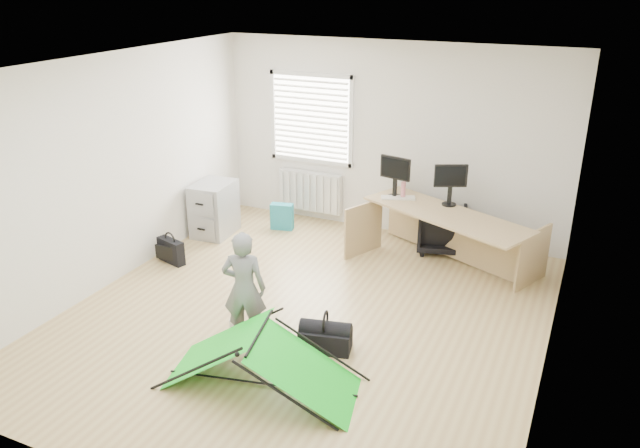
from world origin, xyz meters
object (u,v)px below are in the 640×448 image
at_px(office_chair, 442,229).
at_px(storage_crate, 462,242).
at_px(person, 244,288).
at_px(filing_cabinet, 214,209).
at_px(desk, 444,241).
at_px(duffel_bag, 325,340).
at_px(monitor_right, 450,190).
at_px(kite, 260,359).
at_px(monitor_left, 395,182).
at_px(laptop_bag, 171,251).
at_px(thermos, 403,190).

relative_size(office_chair, storage_crate, 1.24).
bearing_deg(office_chair, person, 52.86).
bearing_deg(storage_crate, filing_cabinet, -166.36).
distance_m(desk, duffel_bag, 2.42).
relative_size(monitor_right, person, 0.34).
height_order(person, storage_crate, person).
distance_m(desk, kite, 3.23).
distance_m(monitor_left, laptop_bag, 3.06).
relative_size(monitor_left, kite, 0.24).
height_order(thermos, kite, thermos).
bearing_deg(thermos, laptop_bag, -147.93).
bearing_deg(kite, monitor_right, 63.48).
distance_m(monitor_left, kite, 3.47).
relative_size(filing_cabinet, duffel_bag, 1.49).
distance_m(filing_cabinet, thermos, 2.71).
height_order(monitor_right, thermos, monitor_right).
bearing_deg(duffel_bag, storage_crate, 63.25).
bearing_deg(thermos, monitor_right, -1.34).
distance_m(monitor_right, laptop_bag, 3.68).
bearing_deg(monitor_left, thermos, 20.11).
bearing_deg(office_chair, kite, 63.52).
xyz_separation_m(thermos, laptop_bag, (-2.59, -1.62, -0.70)).
relative_size(thermos, laptop_bag, 0.52).
bearing_deg(monitor_left, duffel_bag, -74.06).
bearing_deg(monitor_left, kite, -79.90).
bearing_deg(office_chair, thermos, 8.54).
bearing_deg(duffel_bag, monitor_right, 65.21).
bearing_deg(monitor_left, laptop_bag, -134.92).
relative_size(filing_cabinet, person, 0.63).
height_order(desk, person, person).
xyz_separation_m(desk, monitor_right, (-0.04, 0.30, 0.57)).
xyz_separation_m(monitor_right, storage_crate, (0.16, 0.27, -0.80)).
bearing_deg(monitor_right, desk, -107.23).
relative_size(thermos, kite, 0.12).
xyz_separation_m(monitor_left, kite, (-0.12, -3.41, -0.68)).
bearing_deg(person, laptop_bag, -51.13).
bearing_deg(duffel_bag, thermos, 78.53).
relative_size(desk, duffel_bag, 4.26).
relative_size(person, laptop_bag, 2.86).
bearing_deg(desk, monitor_right, 121.78).
bearing_deg(kite, monitor_left, 75.48).
height_order(desk, thermos, thermos).
xyz_separation_m(person, duffel_bag, (0.80, 0.19, -0.49)).
bearing_deg(filing_cabinet, monitor_left, 7.90).
relative_size(monitor_left, office_chair, 0.64).
height_order(monitor_right, kite, monitor_right).
distance_m(thermos, office_chair, 0.79).
distance_m(monitor_right, office_chair, 0.70).
distance_m(person, laptop_bag, 2.26).
bearing_deg(kite, filing_cabinet, 117.35).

